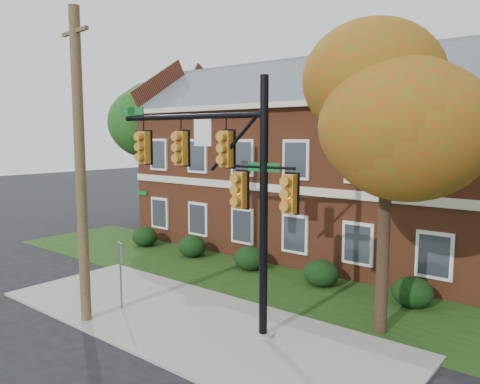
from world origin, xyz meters
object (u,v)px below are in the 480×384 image
Objects in this scene: apartment_building at (313,152)px; sign_post at (120,264)px; tree_far_rear at (399,86)px; tree_near_right at (395,104)px; tree_left_rear at (166,122)px; hedge_right at (321,273)px; traffic_signal at (224,177)px; hedge_far_left at (145,237)px; hedge_far_right at (412,292)px; hedge_center at (250,258)px; utility_pole at (80,167)px; hedge_left at (192,246)px.

apartment_building is 8.16× the size of sign_post.
sign_post is at bearing -95.29° from tree_far_rear.
tree_near_right is 0.97× the size of tree_left_rear.
traffic_signal is (-0.30, -5.33, 4.09)m from hedge_right.
hedge_far_right is (14.00, 0.00, 0.00)m from hedge_far_left.
sign_post is at bearing -155.17° from tree_near_right.
hedge_right is 0.61× the size of sign_post.
hedge_far_left is at bearing -143.11° from apartment_building.
apartment_building is 9.82m from hedge_far_right.
tree_near_right is 0.74× the size of tree_far_rear.
hedge_far_right is (7.00, 0.00, 0.00)m from hedge_center.
traffic_signal is at bearing -125.49° from hedge_far_right.
hedge_right is (3.50, 0.00, 0.00)m from hedge_center.
traffic_signal reaches higher than hedge_far_right.
apartment_building is 12.96m from utility_pole.
hedge_center is 7.44m from traffic_signal.
hedge_center is 0.16× the size of tree_left_rear.
hedge_far_right is 6.77m from tree_near_right.
hedge_left is at bearing 180.00° from hedge_far_right.
hedge_right is at bearing 81.29° from traffic_signal.
hedge_center is 3.50m from hedge_right.
hedge_center is 1.00× the size of hedge_right.
hedge_far_left and hedge_right have the same top height.
utility_pole is (3.00, -7.70, 4.33)m from hedge_left.
tree_left_rear is at bearing 156.96° from hedge_center.
tree_far_rear reaches higher than utility_pole.
sign_post is (3.04, -6.39, 1.04)m from hedge_left.
hedge_far_left is 0.12× the size of tree_far_rear.
hedge_far_left is at bearing 180.00° from hedge_right.
apartment_building is 1.97× the size of utility_pole.
hedge_left is 0.15× the size of utility_pole.
apartment_building is at bearing 93.64° from utility_pole.
hedge_left is at bearing 0.00° from hedge_far_left.
hedge_far_left is 1.00× the size of hedge_far_right.
tree_near_right reaches higher than hedge_left.
hedge_left is at bearing 180.00° from hedge_right.
traffic_signal reaches higher than hedge_right.
sign_post is at bearing -139.42° from hedge_far_right.
hedge_far_left and hedge_center have the same top height.
tree_left_rear is at bearing -141.03° from tree_far_rear.
hedge_far_left is at bearing 180.00° from hedge_left.
apartment_building reaches higher than hedge_center.
utility_pole is at bearing -95.06° from tree_far_rear.
hedge_far_left is 0.16× the size of tree_near_right.
tree_near_right reaches higher than hedge_far_left.
tree_far_rear is 1.55× the size of traffic_signal.
sign_post is (-0.46, -11.64, -3.42)m from apartment_building.
tree_left_rear is 16.16m from traffic_signal.
sign_post is (6.54, -6.39, 1.04)m from hedge_far_left.
tree_far_rear is at bearing 57.50° from hedge_far_left.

